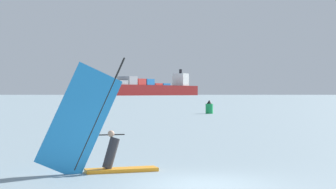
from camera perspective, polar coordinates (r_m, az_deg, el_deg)
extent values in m
plane|color=gray|center=(15.31, 3.66, -9.60)|extent=(4000.00, 4000.00, 0.00)
cube|color=orange|center=(17.82, -4.98, -8.02)|extent=(2.39, 1.70, 0.12)
cylinder|color=black|center=(17.51, -7.30, -1.99)|extent=(1.52, 0.88, 3.67)
cube|color=#268CD8|center=(17.42, -9.47, -2.78)|extent=(2.52, 1.42, 3.81)
cylinder|color=black|center=(17.56, -7.14, -4.31)|extent=(1.38, 0.79, 0.04)
cylinder|color=#2D2D33|center=(17.68, -6.10, -6.22)|extent=(0.67, 0.57, 1.07)
sphere|color=tan|center=(17.62, -6.10, -4.18)|extent=(0.22, 0.22, 0.22)
cube|color=maroon|center=(682.44, -2.74, 0.46)|extent=(116.65, 201.50, 13.28)
cube|color=silver|center=(746.17, 1.35, 1.59)|extent=(22.95, 20.65, 17.10)
cylinder|color=black|center=(746.56, 1.35, 2.48)|extent=(4.00, 4.00, 6.00)
cube|color=#1E66AD|center=(711.77, -0.74, 1.08)|extent=(24.80, 22.46, 2.60)
cube|color=red|center=(698.91, -1.59, 1.10)|extent=(24.80, 22.46, 2.60)
cube|color=#1E66AD|center=(686.27, -2.48, 1.34)|extent=(24.80, 22.46, 7.80)
cube|color=red|center=(673.75, -3.40, 1.36)|extent=(24.80, 22.46, 7.80)
cube|color=#99999E|center=(661.44, -4.35, 1.49)|extent=(24.80, 22.46, 10.40)
cube|color=#99999E|center=(649.23, -5.34, 1.29)|extent=(24.80, 22.46, 5.20)
cube|color=#1E66AD|center=(637.28, -6.37, 1.31)|extent=(24.80, 22.46, 5.20)
cube|color=#1E66AD|center=(625.57, -7.44, 1.45)|extent=(24.80, 22.46, 7.80)
cube|color=#60665B|center=(1483.72, 3.56, 0.42)|extent=(1434.30, 699.28, 20.83)
cylinder|color=#19994C|center=(68.28, 4.42, -1.52)|extent=(0.95, 0.95, 1.26)
cone|color=black|center=(68.26, 4.42, -0.78)|extent=(0.66, 0.66, 0.50)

